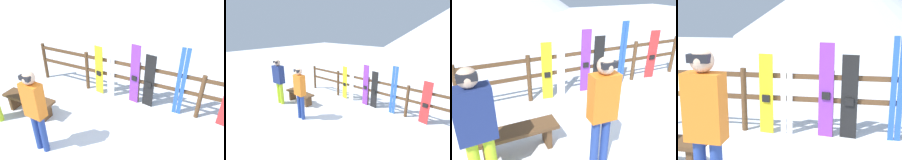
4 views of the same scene
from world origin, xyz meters
TOP-DOWN VIEW (x-y plane):
  - ground_plane at (0.00, 0.00)m, footprint 40.00×40.00m
  - fence at (0.00, 1.92)m, footprint 5.99×0.10m
  - bench at (-2.12, 0.36)m, footprint 1.31×0.36m
  - person_orange at (-1.10, -0.39)m, footprint 0.39×0.23m
  - snowboard_yellow at (-1.07, 1.87)m, footprint 0.24×0.09m
  - ski_pair_white at (-0.72, 1.87)m, footprint 0.20×0.02m
  - snowboard_purple at (-0.08, 1.87)m, footprint 0.24×0.08m
  - snowboard_black_stripe at (0.29, 1.87)m, footprint 0.27×0.09m
  - ski_pair_blue at (1.02, 1.87)m, footprint 0.19×0.02m

SIDE VIEW (x-z plane):
  - ground_plane at x=0.00m, z-range 0.00..0.00m
  - bench at x=-2.12m, z-range 0.11..0.56m
  - fence at x=0.00m, z-range 0.11..1.21m
  - snowboard_yellow at x=-1.07m, z-range 0.00..1.35m
  - snowboard_black_stripe at x=0.29m, z-range 0.00..1.36m
  - snowboard_purple at x=-0.08m, z-range 0.00..1.55m
  - ski_pair_white at x=-0.72m, z-range 0.00..1.62m
  - ski_pair_blue at x=1.02m, z-range 0.00..1.67m
  - person_orange at x=-1.10m, z-range 0.16..1.87m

